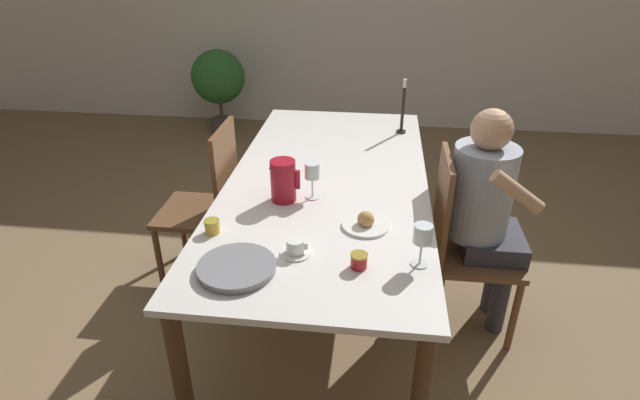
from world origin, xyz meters
The scene contains 15 objects.
ground_plane centered at (0.00, 0.00, 0.00)m, with size 20.00×20.00×0.00m, color #7F6647.
dining_table centered at (0.00, 0.00, 0.65)m, with size 1.03×2.19×0.73m.
chair_person_side centered at (0.69, -0.16, 0.50)m, with size 0.42×0.42×0.96m.
chair_opposite centered at (-0.69, 0.09, 0.50)m, with size 0.42×0.42×0.96m.
person_seated centered at (0.79, -0.13, 0.70)m, with size 0.39×0.41×1.18m.
red_pitcher centered at (-0.18, -0.25, 0.83)m, with size 0.15×0.12×0.20m.
wine_glass_water centered at (-0.05, -0.21, 0.87)m, with size 0.07×0.07×0.18m.
wine_glass_juice centered at (0.43, -0.71, 0.86)m, with size 0.07×0.07×0.18m.
teacup_near_person centered at (-0.05, -0.70, 0.76)m, with size 0.12×0.12×0.06m.
serving_tray centered at (-0.26, -0.84, 0.75)m, with size 0.30×0.30×0.03m.
bread_plate centered at (0.22, -0.45, 0.75)m, with size 0.21×0.21×0.08m.
jam_jar_amber centered at (0.20, -0.76, 0.77)m, with size 0.07×0.07×0.06m.
jam_jar_red centered at (-0.43, -0.58, 0.77)m, with size 0.07×0.07×0.06m.
candlestick_tall centered at (0.39, 0.73, 0.87)m, with size 0.06×0.06×0.34m.
potted_plant centered at (-1.38, 2.51, 0.55)m, with size 0.54×0.54×0.85m.
Camera 1 is at (0.24, -2.32, 1.86)m, focal length 28.00 mm.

